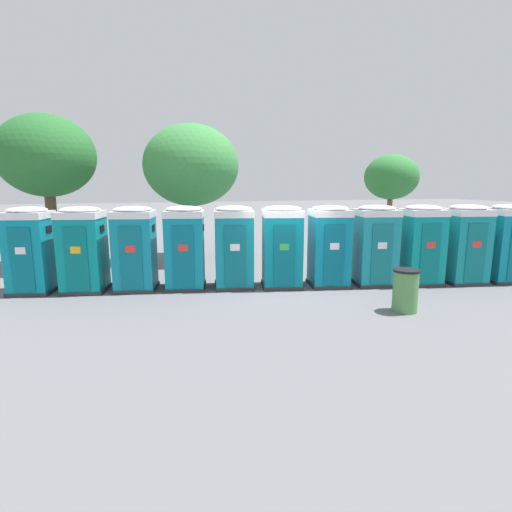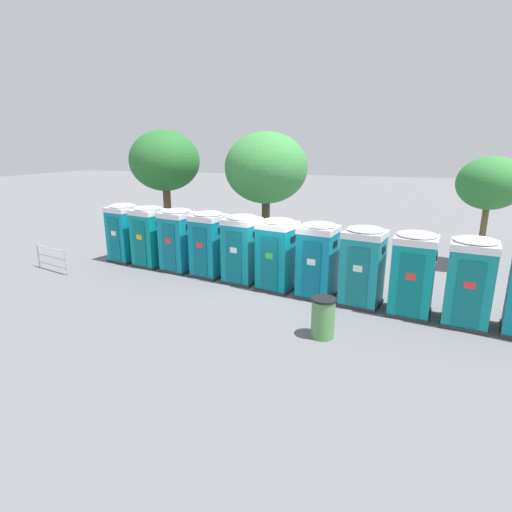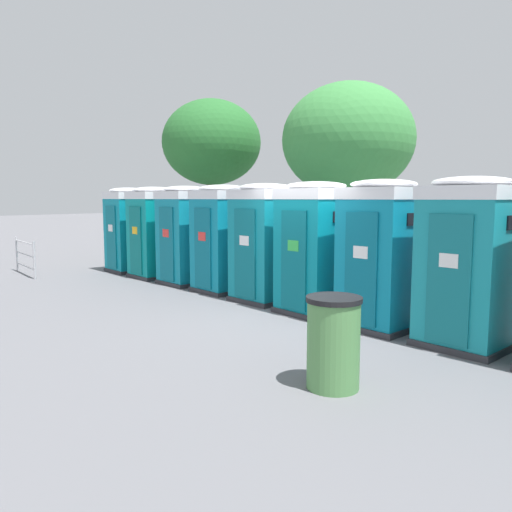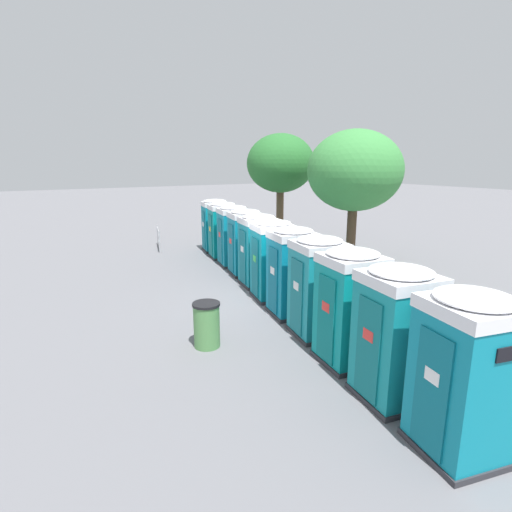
{
  "view_description": "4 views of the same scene",
  "coord_description": "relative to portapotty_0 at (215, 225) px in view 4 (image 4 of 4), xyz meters",
  "views": [
    {
      "loc": [
        -4.09,
        -11.27,
        3.19
      ],
      "look_at": [
        -0.74,
        0.45,
        0.98
      ],
      "focal_mm": 28.0,
      "sensor_mm": 36.0,
      "label": 1
    },
    {
      "loc": [
        3.6,
        -12.71,
        4.88
      ],
      "look_at": [
        -0.8,
        0.46,
        1.08
      ],
      "focal_mm": 28.0,
      "sensor_mm": 36.0,
      "label": 2
    },
    {
      "loc": [
        4.91,
        -8.01,
        2.22
      ],
      "look_at": [
        -1.65,
        0.62,
        0.96
      ],
      "focal_mm": 35.0,
      "sensor_mm": 36.0,
      "label": 3
    },
    {
      "loc": [
        10.36,
        -6.42,
        4.3
      ],
      "look_at": [
        -1.54,
        0.6,
        1.02
      ],
      "focal_mm": 28.0,
      "sensor_mm": 36.0,
      "label": 4
    }
  ],
  "objects": [
    {
      "name": "portapotty_3",
      "position": [
        4.41,
        -0.76,
        -0.0
      ],
      "size": [
        1.39,
        1.41,
        2.54
      ],
      "color": "#2D2D33",
      "rests_on": "ground"
    },
    {
      "name": "portapotty_1",
      "position": [
        1.46,
        -0.29,
        -0.0
      ],
      "size": [
        1.44,
        1.42,
        2.54
      ],
      "color": "#2D2D33",
      "rests_on": "ground"
    },
    {
      "name": "portapotty_6",
      "position": [
        8.79,
        -1.69,
        -0.0
      ],
      "size": [
        1.38,
        1.39,
        2.54
      ],
      "color": "#2D2D33",
      "rests_on": "ground"
    },
    {
      "name": "portapotty_8",
      "position": [
        11.72,
        -2.27,
        -0.0
      ],
      "size": [
        1.37,
        1.36,
        2.54
      ],
      "color": "#2D2D33",
      "rests_on": "ground"
    },
    {
      "name": "event_barrier",
      "position": [
        -1.89,
        -2.28,
        -0.72
      ],
      "size": [
        1.99,
        0.57,
        1.05
      ],
      "color": "#B7B7BC",
      "rests_on": "ground"
    },
    {
      "name": "portapotty_10",
      "position": [
        14.66,
        -2.79,
        -0.0
      ],
      "size": [
        1.45,
        1.43,
        2.54
      ],
      "color": "#2D2D33",
      "rests_on": "ground"
    },
    {
      "name": "portapotty_2",
      "position": [
        2.94,
        -0.52,
        -0.0
      ],
      "size": [
        1.41,
        1.41,
        2.54
      ],
      "color": "#2D2D33",
      "rests_on": "ground"
    },
    {
      "name": "ground_plane",
      "position": [
        7.28,
        -1.66,
        -1.28
      ],
      "size": [
        120.0,
        120.0,
        0.0
      ],
      "primitive_type": "plane",
      "color": "slate"
    },
    {
      "name": "portapotty_4",
      "position": [
        5.87,
        -1.06,
        -0.0
      ],
      "size": [
        1.37,
        1.38,
        2.54
      ],
      "color": "#2D2D33",
      "rests_on": "ground"
    },
    {
      "name": "portapotty_9",
      "position": [
        13.18,
        -2.55,
        -0.0
      ],
      "size": [
        1.4,
        1.39,
        2.54
      ],
      "color": "#2D2D33",
      "rests_on": "ground"
    },
    {
      "name": "street_tree_0",
      "position": [
        5.25,
        3.94,
        2.63
      ],
      "size": [
        3.9,
        3.9,
        5.6
      ],
      "color": "#4C3826",
      "rests_on": "ground"
    },
    {
      "name": "portapotty_7",
      "position": [
        10.26,
        -1.95,
        -0.0
      ],
      "size": [
        1.44,
        1.41,
        2.54
      ],
      "color": "#2D2D33",
      "rests_on": "ground"
    },
    {
      "name": "portapotty_5",
      "position": [
        7.33,
        -1.4,
        -0.0
      ],
      "size": [
        1.45,
        1.44,
        2.54
      ],
      "color": "#2D2D33",
      "rests_on": "ground"
    },
    {
      "name": "street_tree_1",
      "position": [
        -0.12,
        3.88,
        2.9
      ],
      "size": [
        3.54,
        3.54,
        5.73
      ],
      "color": "brown",
      "rests_on": "ground"
    },
    {
      "name": "trash_can",
      "position": [
        9.48,
        -4.63,
        -0.73
      ],
      "size": [
        0.65,
        0.65,
        1.09
      ],
      "color": "#518C4C",
      "rests_on": "ground"
    },
    {
      "name": "portapotty_0",
      "position": [
        0.0,
        0.0,
        0.0
      ],
      "size": [
        1.39,
        1.41,
        2.54
      ],
      "color": "#2D2D33",
      "rests_on": "ground"
    }
  ]
}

